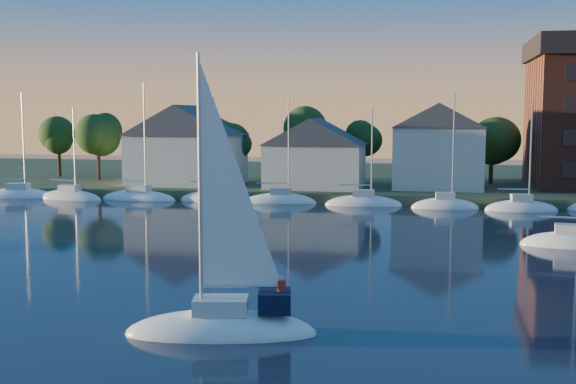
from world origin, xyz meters
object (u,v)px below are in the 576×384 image
(clubhouse_centre, at_px, (315,152))
(clubhouse_east, at_px, (438,145))
(drifting_sailboat_right, at_px, (568,246))
(hero_sailboat, at_px, (224,322))
(clubhouse_west, at_px, (187,144))

(clubhouse_centre, xyz_separation_m, clubhouse_east, (14.00, 2.00, 0.87))
(clubhouse_centre, relative_size, drifting_sailboat_right, 1.07)
(clubhouse_east, xyz_separation_m, hero_sailboat, (-9.36, -55.21, -5.44))
(clubhouse_centre, bearing_deg, hero_sailboat, -85.01)
(clubhouse_centre, distance_m, hero_sailboat, 53.61)
(clubhouse_west, xyz_separation_m, hero_sailboat, (20.64, -54.21, -5.37))
(clubhouse_east, xyz_separation_m, drifting_sailboat_right, (9.18, -30.23, -5.90))
(clubhouse_centre, distance_m, clubhouse_east, 14.17)
(clubhouse_west, relative_size, drifting_sailboat_right, 1.26)
(hero_sailboat, bearing_deg, clubhouse_west, -80.49)
(clubhouse_east, distance_m, drifting_sailboat_right, 32.14)
(clubhouse_west, distance_m, clubhouse_centre, 16.05)
(clubhouse_centre, bearing_deg, clubhouse_east, 8.13)
(clubhouse_west, xyz_separation_m, drifting_sailboat_right, (39.18, -29.23, -5.84))
(hero_sailboat, bearing_deg, clubhouse_centre, -96.35)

